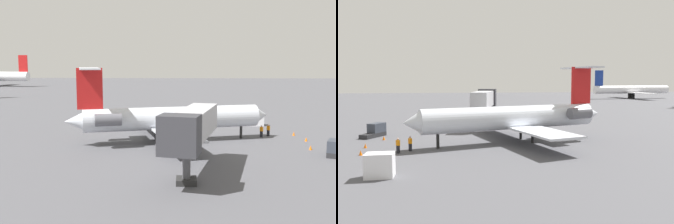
{
  "view_description": "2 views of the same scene",
  "coord_description": "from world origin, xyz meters",
  "views": [
    {
      "loc": [
        -52.84,
        -2.35,
        10.59
      ],
      "look_at": [
        -1.56,
        -0.16,
        3.98
      ],
      "focal_mm": 41.97,
      "sensor_mm": 36.0,
      "label": 1
    },
    {
      "loc": [
        39.86,
        -8.39,
        7.72
      ],
      "look_at": [
        -3.03,
        -1.48,
        3.77
      ],
      "focal_mm": 35.36,
      "sensor_mm": 36.0,
      "label": 2
    }
  ],
  "objects": [
    {
      "name": "traffic_cone_mid",
      "position": [
        3.51,
        -18.1,
        0.28
      ],
      "size": [
        0.36,
        0.36,
        0.55
      ],
      "color": "orange",
      "rests_on": "ground_plane"
    },
    {
      "name": "ground_crew_loader",
      "position": [
        2.11,
        -13.19,
        0.86
      ],
      "size": [
        0.47,
        0.45,
        1.69
      ],
      "color": "black",
      "rests_on": "ground_plane"
    },
    {
      "name": "parked_airliner_west_end",
      "position": [
        -103.64,
        74.0,
        4.1
      ],
      "size": [
        31.83,
        37.68,
        13.01
      ],
      "color": "white",
      "rests_on": "ground_plane"
    },
    {
      "name": "regional_jet",
      "position": [
        -1.76,
        -0.11,
        3.25
      ],
      "size": [
        21.78,
        27.22,
        9.82
      ],
      "color": "silver",
      "rests_on": "ground_plane"
    },
    {
      "name": "baggage_tug_lead",
      "position": [
        -8.8,
        -19.33,
        0.84
      ],
      "size": [
        4.2,
        3.07,
        1.9
      ],
      "color": "#262628",
      "rests_on": "ground_plane"
    },
    {
      "name": "traffic_cone_far",
      "position": [
        -5.78,
        -17.58,
        0.28
      ],
      "size": [
        0.36,
        0.36,
        0.55
      ],
      "color": "orange",
      "rests_on": "ground_plane"
    },
    {
      "name": "cargo_container_uld",
      "position": [
        12.29,
        -14.33,
        1.0
      ],
      "size": [
        1.53,
        2.22,
        2.0
      ],
      "color": "silver",
      "rests_on": "ground_plane"
    },
    {
      "name": "jet_bridge",
      "position": [
        -17.95,
        -2.92,
        4.7
      ],
      "size": [
        13.52,
        5.73,
        6.42
      ],
      "color": "#ADADB2",
      "rests_on": "ground_plane"
    },
    {
      "name": "traffic_cone_near",
      "position": [
        -0.54,
        -18.63,
        0.28
      ],
      "size": [
        0.36,
        0.36,
        0.55
      ],
      "color": "orange",
      "rests_on": "ground_plane"
    },
    {
      "name": "ground_plane",
      "position": [
        0.0,
        0.0,
        -0.05
      ],
      "size": [
        400.0,
        400.0,
        0.1
      ],
      "primitive_type": "cube",
      "color": "#4C4C51"
    },
    {
      "name": "ground_crew_marshaller",
      "position": [
        3.07,
        -14.35,
        0.86
      ],
      "size": [
        0.46,
        0.47,
        1.69
      ],
      "color": "black",
      "rests_on": "ground_plane"
    }
  ]
}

